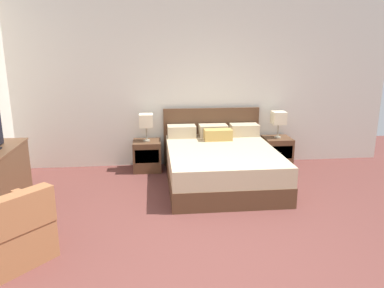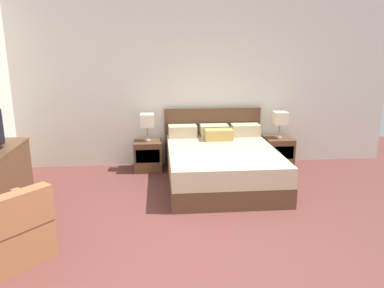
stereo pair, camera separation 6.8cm
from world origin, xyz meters
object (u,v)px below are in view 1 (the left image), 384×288
nightstand_right (277,152)px  armchair_by_window (9,235)px  table_lamp_right (279,118)px  bed (221,163)px  table_lamp_left (146,121)px  nightstand_left (147,155)px

nightstand_right → armchair_by_window: bearing=-143.1°
nightstand_right → table_lamp_right: (0.00, 0.00, 0.60)m
table_lamp_right → armchair_by_window: bearing=-143.1°
bed → table_lamp_left: bed is taller
nightstand_left → table_lamp_right: (2.27, 0.00, 0.60)m
nightstand_left → table_lamp_right: bearing=0.0°
bed → nightstand_right: (1.13, 0.72, -0.05)m
nightstand_left → table_lamp_right: size_ratio=1.11×
nightstand_left → armchair_by_window: (-1.31, -2.69, 0.03)m
nightstand_left → nightstand_right: same height
armchair_by_window → table_lamp_left: bearing=64.1°
nightstand_right → table_lamp_left: bearing=180.0°
table_lamp_right → table_lamp_left: bearing=180.0°
table_lamp_right → nightstand_right: bearing=-90.0°
table_lamp_right → nightstand_left: bearing=-180.0°
bed → table_lamp_left: bearing=147.5°
nightstand_right → armchair_by_window: size_ratio=0.53×
bed → table_lamp_right: bed is taller
table_lamp_left → table_lamp_right: (2.27, 0.00, 0.00)m
bed → nightstand_left: size_ratio=4.04×
bed → armchair_by_window: bed is taller
bed → armchair_by_window: bearing=-141.2°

